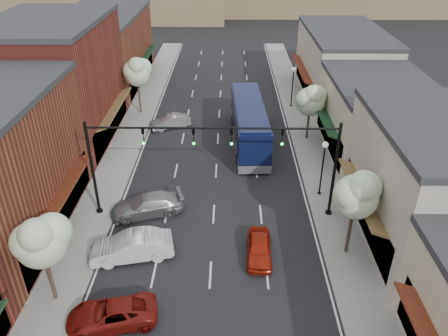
{
  "coord_description": "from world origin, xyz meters",
  "views": [
    {
      "loc": [
        1.03,
        -16.87,
        18.06
      ],
      "look_at": [
        0.69,
        10.65,
        2.2
      ],
      "focal_mm": 35.0,
      "sensor_mm": 36.0,
      "label": 1
    }
  ],
  "objects_px": {
    "parked_car_e": "(170,122)",
    "lamp_post_far": "(293,80)",
    "tree_left_far": "(137,71)",
    "parked_car_c": "(147,205)",
    "tree_left_near": "(41,239)",
    "red_hatchback": "(259,248)",
    "lamp_post_near": "(323,160)",
    "parked_car_a": "(112,314)",
    "signal_mast_left": "(126,156)",
    "parked_car_b": "(132,247)",
    "tree_right_far": "(311,99)",
    "signal_mast_right": "(300,157)",
    "coach_bus": "(249,123)",
    "tree_right_near": "(357,193)"
  },
  "relations": [
    {
      "from": "parked_car_e",
      "to": "lamp_post_far",
      "type": "bearing_deg",
      "value": 89.07
    },
    {
      "from": "tree_left_far",
      "to": "parked_car_c",
      "type": "relative_size",
      "value": 1.22
    },
    {
      "from": "tree_left_near",
      "to": "red_hatchback",
      "type": "relative_size",
      "value": 1.51
    },
    {
      "from": "lamp_post_near",
      "to": "parked_car_c",
      "type": "distance_m",
      "value": 12.88
    },
    {
      "from": "lamp_post_near",
      "to": "parked_car_a",
      "type": "height_order",
      "value": "lamp_post_near"
    },
    {
      "from": "tree_left_near",
      "to": "red_hatchback",
      "type": "distance_m",
      "value": 12.29
    },
    {
      "from": "signal_mast_left",
      "to": "parked_car_c",
      "type": "bearing_deg",
      "value": -1.05
    },
    {
      "from": "tree_left_far",
      "to": "parked_car_b",
      "type": "height_order",
      "value": "tree_left_far"
    },
    {
      "from": "tree_right_far",
      "to": "lamp_post_far",
      "type": "bearing_deg",
      "value": 93.88
    },
    {
      "from": "signal_mast_right",
      "to": "parked_car_e",
      "type": "distance_m",
      "value": 18.19
    },
    {
      "from": "tree_right_far",
      "to": "parked_car_a",
      "type": "xyz_separation_m",
      "value": [
        -13.18,
        -21.46,
        -3.36
      ]
    },
    {
      "from": "signal_mast_right",
      "to": "lamp_post_near",
      "type": "bearing_deg",
      "value": 48.95
    },
    {
      "from": "tree_left_far",
      "to": "lamp_post_near",
      "type": "distance_m",
      "value": 22.33
    },
    {
      "from": "coach_bus",
      "to": "tree_left_near",
      "type": "bearing_deg",
      "value": -122.47
    },
    {
      "from": "signal_mast_right",
      "to": "tree_left_near",
      "type": "height_order",
      "value": "signal_mast_right"
    },
    {
      "from": "parked_car_a",
      "to": "parked_car_c",
      "type": "xyz_separation_m",
      "value": [
        0.2,
        9.49,
        0.09
      ]
    },
    {
      "from": "tree_right_far",
      "to": "tree_left_far",
      "type": "relative_size",
      "value": 0.89
    },
    {
      "from": "signal_mast_right",
      "to": "parked_car_e",
      "type": "relative_size",
      "value": 2.08
    },
    {
      "from": "parked_car_a",
      "to": "parked_car_c",
      "type": "bearing_deg",
      "value": 167.13
    },
    {
      "from": "tree_left_near",
      "to": "tree_right_near",
      "type": "bearing_deg",
      "value": 13.55
    },
    {
      "from": "red_hatchback",
      "to": "parked_car_e",
      "type": "relative_size",
      "value": 0.95
    },
    {
      "from": "tree_right_near",
      "to": "parked_car_e",
      "type": "xyz_separation_m",
      "value": [
        -13.1,
        18.46,
        -3.8
      ]
    },
    {
      "from": "tree_right_far",
      "to": "parked_car_c",
      "type": "height_order",
      "value": "tree_right_far"
    },
    {
      "from": "tree_right_far",
      "to": "parked_car_e",
      "type": "bearing_deg",
      "value": 169.34
    },
    {
      "from": "tree_right_far",
      "to": "parked_car_a",
      "type": "relative_size",
      "value": 1.19
    },
    {
      "from": "tree_left_far",
      "to": "lamp_post_far",
      "type": "bearing_deg",
      "value": 7.3
    },
    {
      "from": "parked_car_c",
      "to": "signal_mast_right",
      "type": "bearing_deg",
      "value": 73.76
    },
    {
      "from": "red_hatchback",
      "to": "parked_car_c",
      "type": "height_order",
      "value": "parked_car_c"
    },
    {
      "from": "lamp_post_near",
      "to": "parked_car_c",
      "type": "relative_size",
      "value": 0.88
    },
    {
      "from": "lamp_post_far",
      "to": "red_hatchback",
      "type": "relative_size",
      "value": 1.18
    },
    {
      "from": "tree_right_near",
      "to": "lamp_post_far",
      "type": "bearing_deg",
      "value": 91.3
    },
    {
      "from": "coach_bus",
      "to": "parked_car_b",
      "type": "xyz_separation_m",
      "value": [
        -7.64,
        -15.81,
        -1.12
      ]
    },
    {
      "from": "parked_car_b",
      "to": "tree_right_near",
      "type": "bearing_deg",
      "value": 79.84
    },
    {
      "from": "tree_left_near",
      "to": "tree_left_far",
      "type": "height_order",
      "value": "tree_left_far"
    },
    {
      "from": "red_hatchback",
      "to": "parked_car_b",
      "type": "distance_m",
      "value": 7.72
    },
    {
      "from": "coach_bus",
      "to": "parked_car_c",
      "type": "bearing_deg",
      "value": -126.07
    },
    {
      "from": "red_hatchback",
      "to": "tree_left_far",
      "type": "bearing_deg",
      "value": 119.17
    },
    {
      "from": "red_hatchback",
      "to": "parked_car_b",
      "type": "height_order",
      "value": "parked_car_b"
    },
    {
      "from": "signal_mast_right",
      "to": "parked_car_c",
      "type": "height_order",
      "value": "signal_mast_right"
    },
    {
      "from": "signal_mast_left",
      "to": "tree_left_far",
      "type": "relative_size",
      "value": 1.34
    },
    {
      "from": "signal_mast_left",
      "to": "coach_bus",
      "type": "xyz_separation_m",
      "value": [
        8.46,
        11.29,
        -2.68
      ]
    },
    {
      "from": "tree_right_far",
      "to": "parked_car_a",
      "type": "bearing_deg",
      "value": -121.55
    },
    {
      "from": "signal_mast_right",
      "to": "parked_car_b",
      "type": "height_order",
      "value": "signal_mast_right"
    },
    {
      "from": "signal_mast_right",
      "to": "coach_bus",
      "type": "relative_size",
      "value": 0.67
    },
    {
      "from": "tree_left_far",
      "to": "red_hatchback",
      "type": "xyz_separation_m",
      "value": [
        11.17,
        -22.31,
        -3.96
      ]
    },
    {
      "from": "signal_mast_left",
      "to": "tree_right_near",
      "type": "relative_size",
      "value": 1.38
    },
    {
      "from": "tree_left_near",
      "to": "parked_car_e",
      "type": "height_order",
      "value": "tree_left_near"
    },
    {
      "from": "tree_right_near",
      "to": "tree_left_near",
      "type": "xyz_separation_m",
      "value": [
        -16.6,
        -4.0,
        -0.23
      ]
    },
    {
      "from": "coach_bus",
      "to": "lamp_post_far",
      "type": "bearing_deg",
      "value": 57.72
    },
    {
      "from": "parked_car_e",
      "to": "lamp_post_near",
      "type": "bearing_deg",
      "value": 21.57
    }
  ]
}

